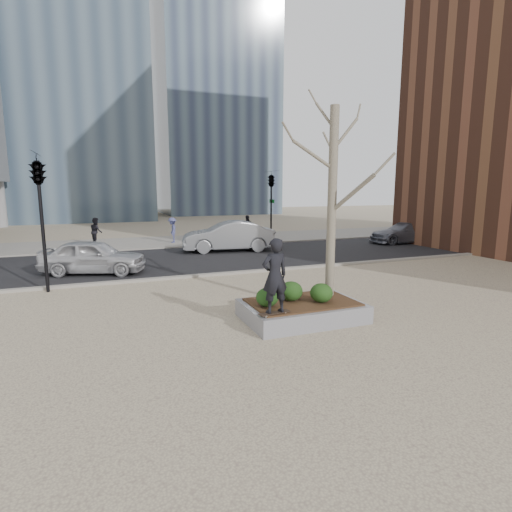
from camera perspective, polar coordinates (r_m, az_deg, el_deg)
name	(u,v)px	position (r m, az deg, el deg)	size (l,w,h in m)	color
ground	(267,324)	(10.23, 1.52, -9.68)	(120.00, 120.00, 0.00)	#BCB18A
street	(186,259)	(19.55, -10.00, -0.49)	(60.00, 8.00, 0.02)	black
far_sidewalk	(164,242)	(26.38, -13.07, 1.99)	(60.00, 6.00, 0.02)	gray
planter	(302,311)	(10.57, 6.57, -7.81)	(3.00, 2.00, 0.45)	gray
planter_mulch	(302,302)	(10.50, 6.59, -6.54)	(2.70, 1.70, 0.04)	#382314
sycamore_tree	(333,173)	(10.87, 10.93, 11.60)	(2.80, 2.80, 6.60)	gray
shrub_left	(267,297)	(9.91, 1.60, -5.92)	(0.56, 0.56, 0.47)	#153410
shrub_middle	(291,291)	(10.46, 5.04, -5.02)	(0.60, 0.60, 0.51)	#173210
shrub_right	(321,293)	(10.41, 9.32, -5.22)	(0.58, 0.58, 0.49)	#183B12
skateboard	(274,314)	(9.43, 2.65, -8.25)	(0.78, 0.20, 0.07)	black
skateboarder	(275,276)	(9.19, 2.70, -2.84)	(0.64, 0.42, 1.75)	black
police_car	(93,257)	(17.19, -22.22, -0.08)	(1.62, 4.03, 1.37)	#BBBBC0
car_silver	(228,236)	(21.75, -3.97, 2.84)	(1.72, 4.94, 1.63)	gray
car_third	(405,232)	(26.72, 20.56, 3.16)	(1.84, 4.53, 1.32)	slate
pedestrian_a	(96,231)	(26.01, -21.87, 3.30)	(0.80, 0.62, 1.65)	black
pedestrian_b	(172,230)	(25.70, -11.86, 3.64)	(1.02, 0.59, 1.58)	#464A7F
pedestrian_c	(248,228)	(25.98, -1.19, 4.00)	(0.98, 0.41, 1.67)	black
traffic_light_near	(42,224)	(14.63, -28.22, 4.03)	(0.60, 2.48, 4.50)	black
traffic_light_far	(271,207)	(25.67, 2.17, 7.05)	(0.60, 2.48, 4.50)	black
building_glass_a	(63,8)	(54.41, -25.86, 29.25)	(16.00, 16.00, 45.00)	slate
building_glass_b	(211,8)	(63.78, -6.51, 31.73)	(15.00, 15.00, 55.00)	slate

